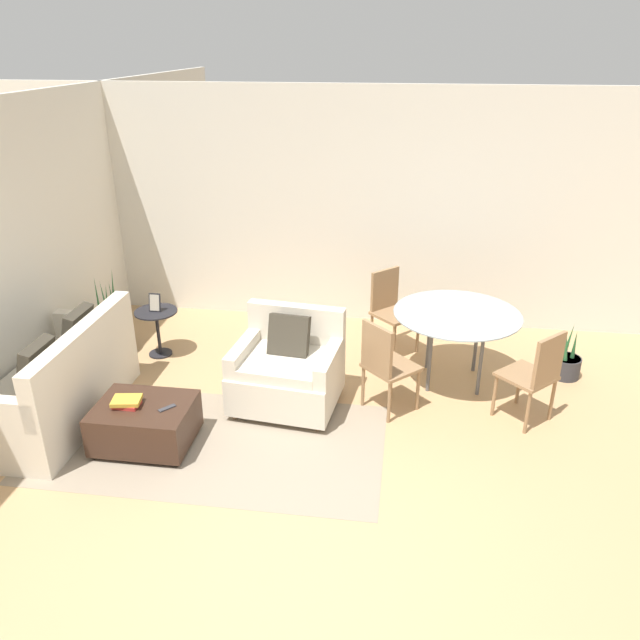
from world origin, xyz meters
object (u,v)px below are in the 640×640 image
Objects in this scene: potted_plant at (113,336)px; dining_chair_near_right at (536,372)px; book_stack at (127,402)px; side_table at (157,324)px; potted_plant_small at (566,364)px; armchair at (288,370)px; couch at (60,387)px; dining_chair_far_left at (390,305)px; ottoman at (145,423)px; dining_chair_near_left at (385,362)px; picture_frame at (155,303)px; tv_remote_primary at (167,408)px; dining_table at (457,320)px.

dining_chair_near_right is at bearing -10.29° from potted_plant.
side_table is at bearing 103.20° from book_stack.
armchair is at bearing -161.54° from potted_plant_small.
couch reaches higher than armchair.
dining_chair_near_right is 1.88m from dining_chair_far_left.
book_stack is at bearing -21.51° from couch.
ottoman is at bearing -155.59° from potted_plant_small.
couch reaches higher than dining_chair_near_left.
potted_plant reaches higher than ottoman.
ottoman is at bearing 11.18° from book_stack.
armchair is at bearing -124.14° from dining_chair_far_left.
dining_chair_near_left is (3.01, -0.79, 0.33)m from potted_plant.
picture_frame is 2.54m from dining_chair_far_left.
book_stack is (-0.13, -0.02, 0.21)m from ottoman.
book_stack is 0.35m from tv_remote_primary.
dining_chair_near_right reaches higher than potted_plant_small.
armchair reaches higher than dining_table.
potted_plant_small is (4.84, 0.13, -0.05)m from potted_plant.
ottoman is 1.74m from picture_frame.
tv_remote_primary is at bearing -15.08° from couch.
dining_table is (3.15, -0.13, 0.31)m from side_table.
ottoman is 0.65× the size of dining_table.
tv_remote_primary is at bearing -129.09° from dining_chair_far_left.
potted_plant_small reaches higher than ottoman.
couch is 1.40× the size of dining_table.
potted_plant is 4.84m from potted_plant_small.
armchair reaches higher than tv_remote_primary.
couch is 1.82× the size of potted_plant.
potted_plant reaches higher than armchair.
potted_plant is (-1.26, 1.62, -0.20)m from tv_remote_primary.
tv_remote_primary is 2.06m from potted_plant.
dining_chair_near_left is at bearing -90.00° from dining_chair_far_left.
tv_remote_primary is at bearing -5.29° from ottoman.
dining_table is at bearing -2.40° from side_table.
side_table is 0.89× the size of potted_plant_small.
dining_chair_near_left reaches higher than picture_frame.
dining_table is at bearing -2.41° from picture_frame.
ottoman is at bearing -157.66° from dining_chair_near_left.
tv_remote_primary is 1.79m from side_table.
ottoman is 3.42m from dining_chair_near_right.
picture_frame is (-0.51, 1.61, 0.41)m from ottoman.
side_table is at bearing 177.60° from dining_table.
couch is 1.69× the size of armchair.
dining_chair_near_left is 1.33m from dining_chair_near_right.
book_stack is at bearing -145.08° from armchair.
potted_plant_small is at bearing 18.46° from armchair.
tv_remote_primary is 0.16× the size of dining_chair_far_left.
tv_remote_primary is 1.95m from dining_chair_near_left.
armchair is at bearing -157.10° from dining_table.
dining_chair_near_right is (4.22, 0.53, 0.19)m from couch.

